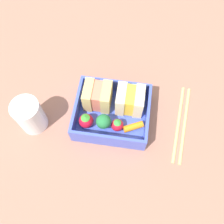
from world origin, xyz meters
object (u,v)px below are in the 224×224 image
object	(u,v)px
sandwich_center_left	(130,100)
broccoli_floret	(103,122)
sandwich_left	(98,96)
drinking_glass	(30,115)
strawberry_far_left	(86,121)
carrot_stick_far_left	(133,127)
strawberry_left	(117,125)
chopstick_pair	(182,123)

from	to	relation	value
sandwich_center_left	broccoli_floret	world-z (taller)	sandwich_center_left
sandwich_left	broccoli_floret	size ratio (longest dim) A/B	1.33
drinking_glass	strawberry_far_left	bearing A→B (deg)	5.03
sandwich_left	carrot_stick_far_left	distance (cm)	10.12
sandwich_center_left	strawberry_far_left	xyz separation A→B (cm)	(-8.66, -5.55, -1.24)
strawberry_left	drinking_glass	world-z (taller)	drinking_glass
chopstick_pair	drinking_glass	xyz separation A→B (cm)	(-32.41, -4.53, 3.74)
strawberry_far_left	broccoli_floret	size ratio (longest dim) A/B	0.85
drinking_glass	broccoli_floret	bearing A→B (deg)	3.30
sandwich_left	strawberry_far_left	distance (cm)	5.92
drinking_glass	sandwich_left	bearing A→B (deg)	26.35
carrot_stick_far_left	drinking_glass	distance (cm)	21.90
carrot_stick_far_left	drinking_glass	world-z (taller)	drinking_glass
strawberry_left	chopstick_pair	size ratio (longest dim) A/B	0.17
strawberry_far_left	broccoli_floret	distance (cm)	3.93
carrot_stick_far_left	chopstick_pair	world-z (taller)	carrot_stick_far_left
strawberry_far_left	strawberry_left	xyz separation A→B (cm)	(6.69, 0.10, -0.24)
sandwich_left	carrot_stick_far_left	size ratio (longest dim) A/B	1.36
chopstick_pair	drinking_glass	bearing A→B (deg)	-172.04
strawberry_left	broccoli_floret	bearing A→B (deg)	-175.44
sandwich_left	chopstick_pair	bearing A→B (deg)	-6.10
sandwich_center_left	drinking_glass	distance (cm)	21.34
strawberry_left	chopstick_pair	bearing A→B (deg)	13.62
sandwich_left	strawberry_left	bearing A→B (deg)	-47.26
sandwich_left	strawberry_left	distance (cm)	7.58
sandwich_center_left	drinking_glass	world-z (taller)	drinking_glass
strawberry_far_left	strawberry_left	bearing A→B (deg)	0.82
strawberry_left	carrot_stick_far_left	bearing A→B (deg)	6.07
sandwich_left	chopstick_pair	world-z (taller)	sandwich_left
strawberry_far_left	carrot_stick_far_left	xyz separation A→B (cm)	(10.10, 0.46, -0.97)
broccoli_floret	drinking_glass	distance (cm)	15.46
carrot_stick_far_left	strawberry_left	bearing A→B (deg)	-173.93
strawberry_far_left	chopstick_pair	size ratio (longest dim) A/B	0.20
carrot_stick_far_left	chopstick_pair	bearing A→B (deg)	15.95
strawberry_left	sandwich_left	bearing A→B (deg)	132.74
sandwich_center_left	strawberry_far_left	distance (cm)	10.36
broccoli_floret	drinking_glass	xyz separation A→B (cm)	(-15.43, -0.89, 0.19)
sandwich_center_left	chopstick_pair	world-z (taller)	sandwich_center_left
sandwich_left	carrot_stick_far_left	xyz separation A→B (cm)	(8.46, -5.09, -2.20)
broccoli_floret	chopstick_pair	bearing A→B (deg)	12.11
strawberry_far_left	broccoli_floret	xyz separation A→B (cm)	(3.79, -0.14, 1.00)
sandwich_left	strawberry_far_left	bearing A→B (deg)	-106.47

